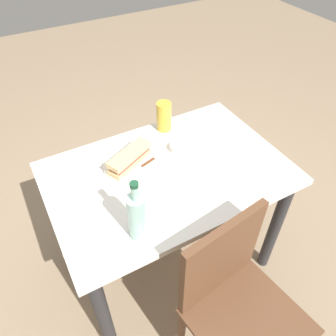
# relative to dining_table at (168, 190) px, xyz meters

# --- Properties ---
(ground_plane) EXTENTS (8.00, 8.00, 0.00)m
(ground_plane) POSITION_rel_dining_table_xyz_m (0.00, 0.00, -0.60)
(ground_plane) COLOR #8C755B
(dining_table) EXTENTS (1.08, 0.72, 0.72)m
(dining_table) POSITION_rel_dining_table_xyz_m (0.00, 0.00, 0.00)
(dining_table) COLOR silver
(dining_table) RESTS_ON ground
(chair_far) EXTENTS (0.45, 0.45, 0.87)m
(chair_far) POSITION_rel_dining_table_xyz_m (0.01, 0.56, -0.10)
(chair_far) COLOR brown
(chair_far) RESTS_ON ground
(plate_near) EXTENTS (0.25, 0.25, 0.01)m
(plate_near) POSITION_rel_dining_table_xyz_m (0.13, -0.11, 0.13)
(plate_near) COLOR silver
(plate_near) RESTS_ON dining_table
(baguette_sandwich_near) EXTENTS (0.24, 0.16, 0.07)m
(baguette_sandwich_near) POSITION_rel_dining_table_xyz_m (0.13, -0.11, 0.17)
(baguette_sandwich_near) COLOR #DBB77A
(baguette_sandwich_near) RESTS_ON plate_near
(knife_near) EXTENTS (0.18, 0.06, 0.01)m
(knife_near) POSITION_rel_dining_table_xyz_m (0.10, -0.07, 0.14)
(knife_near) COLOR silver
(knife_near) RESTS_ON plate_near
(water_bottle) EXTENTS (0.07, 0.07, 0.28)m
(water_bottle) POSITION_rel_dining_table_xyz_m (0.26, 0.25, 0.23)
(water_bottle) COLOR #99C6B7
(water_bottle) RESTS_ON dining_table
(beer_glass) EXTENTS (0.08, 0.08, 0.15)m
(beer_glass) POSITION_rel_dining_table_xyz_m (-0.14, -0.29, 0.20)
(beer_glass) COLOR gold
(beer_glass) RESTS_ON dining_table
(olive_bowl) EXTENTS (0.08, 0.08, 0.03)m
(olive_bowl) POSITION_rel_dining_table_xyz_m (-0.12, -0.11, 0.14)
(olive_bowl) COLOR silver
(olive_bowl) RESTS_ON dining_table
(paper_napkin) EXTENTS (0.16, 0.16, 0.00)m
(paper_napkin) POSITION_rel_dining_table_xyz_m (-0.36, -0.24, 0.13)
(paper_napkin) COLOR white
(paper_napkin) RESTS_ON dining_table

